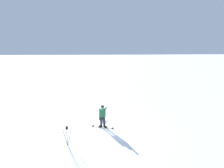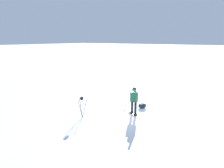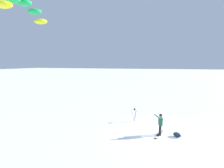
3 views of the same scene
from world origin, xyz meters
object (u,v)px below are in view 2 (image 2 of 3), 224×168
Objects in this scene: snowboarder at (134,98)px; camera_tripod at (82,103)px; gear_bag_large at (142,106)px; snowboard at (133,114)px.

camera_tripod is (2.17, 2.20, -0.12)m from snowboarder.
gear_bag_large is 0.52× the size of camera_tripod.
snowboard is at bearing -135.25° from camera_tripod.
gear_bag_large is 4.10m from camera_tripod.
snowboarder is 2.61× the size of gear_bag_large.
snowboarder is 3.09m from camera_tripod.
camera_tripod is at bearing 45.41° from snowboarder.
snowboarder is 1.49m from gear_bag_large.
snowboard is (0.00, 0.05, -1.00)m from snowboarder.
snowboard is 1.29m from gear_bag_large.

